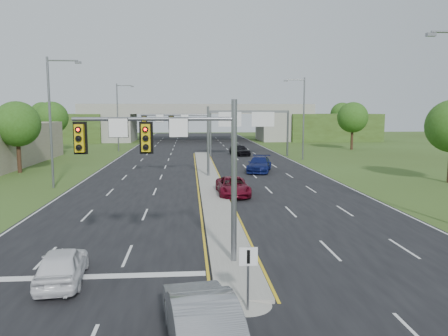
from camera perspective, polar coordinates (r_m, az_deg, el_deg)
name	(u,v)px	position (r m, az deg, el deg)	size (l,w,h in m)	color
ground	(234,264)	(19.13, 1.28, -12.48)	(240.00, 240.00, 0.00)	#364A1A
road	(205,165)	(53.32, -2.53, 0.38)	(24.00, 160.00, 0.02)	black
median	(209,179)	(41.43, -1.94, -1.51)	(2.00, 54.00, 0.16)	gray
median_nose	(246,303)	(15.41, 2.86, -17.16)	(2.00, 2.00, 0.16)	gray
lane_markings	(201,172)	(47.27, -3.00, -0.50)	(23.72, 160.00, 0.01)	gold
signal_mast_near	(179,155)	(17.91, -5.87, 1.66)	(6.62, 0.60, 7.00)	slate
signal_mast_far	(185,130)	(42.86, -5.13, 4.98)	(6.62, 0.60, 7.00)	slate
keep_right_sign	(248,268)	(14.38, 3.18, -12.89)	(0.60, 0.13, 2.20)	slate
sign_gantry	(248,120)	(63.40, 3.20, 6.23)	(11.58, 0.44, 6.67)	slate
overpass	(197,125)	(97.96, -3.48, 5.64)	(80.00, 14.00, 8.10)	gray
lightpole_l_mid	(52,116)	(39.59, -21.50, 6.30)	(2.85, 0.25, 11.00)	slate
lightpole_l_far	(119,114)	(73.79, -13.58, 6.87)	(2.85, 0.25, 11.00)	slate
lightpole_r_far	(302,115)	(59.84, 10.18, 6.89)	(2.85, 0.25, 11.00)	slate
tree_l_near	(17,124)	(51.24, -25.41, 5.19)	(4.80, 4.80, 7.60)	#382316
tree_l_mid	(52,118)	(76.20, -21.58, 6.12)	(5.20, 5.20, 8.12)	#382316
tree_r_mid	(353,117)	(78.04, 16.46, 6.35)	(5.20, 5.20, 8.12)	#382316
tree_back_a	(43,114)	(117.59, -22.61, 6.49)	(6.00, 6.00, 8.85)	#382316
tree_back_b	(100,116)	(114.07, -15.86, 6.60)	(5.60, 5.60, 8.32)	#382316
tree_back_c	(289,115)	(114.85, 8.52, 6.80)	(5.60, 5.60, 8.32)	#382316
tree_back_d	(342,114)	(118.78, 15.16, 6.80)	(6.00, 6.00, 8.85)	#382316
car_white	(62,265)	(18.06, -20.39, -11.78)	(1.63, 4.05, 1.38)	white
car_silver	(201,318)	(12.73, -3.04, -18.99)	(1.75, 5.01, 1.65)	gray
car_far_a	(233,186)	(33.93, 1.17, -2.41)	(2.36, 5.12, 1.42)	#5C091A
car_far_b	(259,164)	(47.32, 4.63, 0.50)	(2.31, 5.69, 1.65)	#0D1751
car_far_c	(240,150)	(64.99, 2.08, 2.37)	(1.92, 4.77, 1.62)	black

